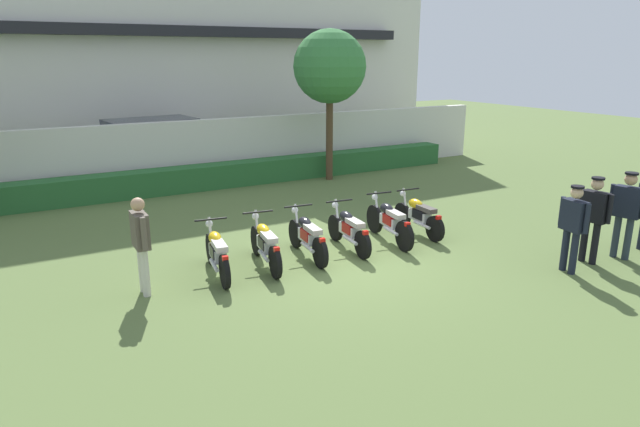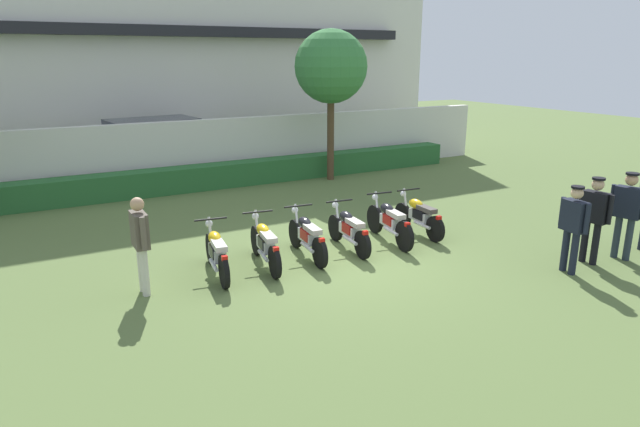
% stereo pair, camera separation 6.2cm
% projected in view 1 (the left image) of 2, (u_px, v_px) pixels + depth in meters
% --- Properties ---
extents(ground, '(60.00, 60.00, 0.00)m').
position_uv_depth(ground, '(344.00, 261.00, 10.78)').
color(ground, '#566B38').
extents(building, '(22.06, 6.50, 8.79)m').
position_uv_depth(building, '(150.00, 41.00, 21.76)').
color(building, silver).
rests_on(building, ground).
extents(compound_wall, '(20.96, 0.30, 1.98)m').
position_uv_depth(compound_wall, '(209.00, 152.00, 17.16)').
color(compound_wall, silver).
rests_on(compound_wall, ground).
extents(hedge_row, '(16.76, 0.70, 0.71)m').
position_uv_depth(hedge_row, '(218.00, 176.00, 16.75)').
color(hedge_row, '#28602D').
rests_on(hedge_row, ground).
extents(parked_car, '(4.70, 2.54, 1.89)m').
position_uv_depth(parked_car, '(157.00, 148.00, 18.14)').
color(parked_car, silver).
rests_on(parked_car, ground).
extents(tree_far_side, '(2.24, 2.24, 4.65)m').
position_uv_depth(tree_far_side, '(330.00, 67.00, 16.94)').
color(tree_far_side, '#4C3823').
rests_on(tree_far_side, ground).
extents(motorcycle_in_row_0, '(0.60, 1.84, 0.95)m').
position_uv_depth(motorcycle_in_row_0, '(217.00, 252.00, 9.99)').
color(motorcycle_in_row_0, black).
rests_on(motorcycle_in_row_0, ground).
extents(motorcycle_in_row_1, '(0.60, 1.88, 0.95)m').
position_uv_depth(motorcycle_in_row_1, '(265.00, 244.00, 10.44)').
color(motorcycle_in_row_1, black).
rests_on(motorcycle_in_row_1, ground).
extents(motorcycle_in_row_2, '(0.60, 1.87, 0.95)m').
position_uv_depth(motorcycle_in_row_2, '(307.00, 236.00, 10.90)').
color(motorcycle_in_row_2, black).
rests_on(motorcycle_in_row_2, ground).
extents(motorcycle_in_row_3, '(0.60, 1.80, 0.94)m').
position_uv_depth(motorcycle_in_row_3, '(349.00, 229.00, 11.35)').
color(motorcycle_in_row_3, black).
rests_on(motorcycle_in_row_3, ground).
extents(motorcycle_in_row_4, '(0.60, 1.96, 0.98)m').
position_uv_depth(motorcycle_in_row_4, '(389.00, 221.00, 11.82)').
color(motorcycle_in_row_4, black).
rests_on(motorcycle_in_row_4, ground).
extents(motorcycle_in_row_5, '(0.60, 1.79, 0.94)m').
position_uv_depth(motorcycle_in_row_5, '(419.00, 215.00, 12.34)').
color(motorcycle_in_row_5, black).
rests_on(motorcycle_in_row_5, ground).
extents(inspector_person, '(0.22, 0.67, 1.67)m').
position_uv_depth(inspector_person, '(141.00, 238.00, 9.06)').
color(inspector_person, beige).
rests_on(inspector_person, ground).
extents(officer_0, '(0.27, 0.65, 1.64)m').
position_uv_depth(officer_0, '(573.00, 222.00, 10.01)').
color(officer_0, black).
rests_on(officer_0, ground).
extents(officer_1, '(0.27, 0.67, 1.68)m').
position_uv_depth(officer_1, '(594.00, 213.00, 10.47)').
color(officer_1, black).
rests_on(officer_1, ground).
extents(officer_2, '(0.31, 0.67, 1.73)m').
position_uv_depth(officer_2, '(627.00, 208.00, 10.69)').
color(officer_2, '#28333D').
rests_on(officer_2, ground).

